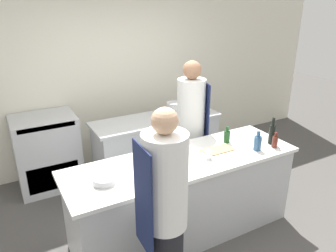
{
  "coord_description": "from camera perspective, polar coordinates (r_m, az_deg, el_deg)",
  "views": [
    {
      "loc": [
        -1.62,
        -2.58,
        2.51
      ],
      "look_at": [
        0.0,
        0.35,
        1.17
      ],
      "focal_mm": 35.0,
      "sensor_mm": 36.0,
      "label": 1
    }
  ],
  "objects": [
    {
      "name": "ground_plane",
      "position": [
        3.95,
        2.58,
        -17.77
      ],
      "size": [
        16.0,
        16.0,
        0.0
      ],
      "primitive_type": "plane",
      "color": "#4C4947"
    },
    {
      "name": "wall_back",
      "position": [
        5.11,
        -9.83,
        8.84
      ],
      "size": [
        8.0,
        0.06,
        2.8
      ],
      "color": "silver",
      "rests_on": "ground_plane"
    },
    {
      "name": "prep_counter",
      "position": [
        3.67,
        2.71,
        -12.17
      ],
      "size": [
        2.52,
        0.8,
        0.92
      ],
      "color": "#B7BABC",
      "rests_on": "ground_plane"
    },
    {
      "name": "pass_counter",
      "position": [
        4.75,
        -1.98,
        -3.84
      ],
      "size": [
        1.82,
        0.62,
        0.92
      ],
      "color": "#B7BABC",
      "rests_on": "ground_plane"
    },
    {
      "name": "oven_range",
      "position": [
        4.8,
        -20.27,
        -4.3
      ],
      "size": [
        0.82,
        0.65,
        1.03
      ],
      "color": "#B7BABC",
      "rests_on": "ground_plane"
    },
    {
      "name": "chef_at_prep_near",
      "position": [
        2.65,
        -0.58,
        -15.41
      ],
      "size": [
        0.37,
        0.35,
        1.8
      ],
      "rotation": [
        0.0,
        0.0,
        1.53
      ],
      "color": "black",
      "rests_on": "ground_plane"
    },
    {
      "name": "chef_at_stove",
      "position": [
        4.21,
        3.98,
        -0.69
      ],
      "size": [
        0.4,
        0.39,
        1.8
      ],
      "rotation": [
        0.0,
        0.0,
        -1.85
      ],
      "color": "black",
      "rests_on": "ground_plane"
    },
    {
      "name": "bottle_olive_oil",
      "position": [
        3.85,
        18.13,
        -2.57
      ],
      "size": [
        0.06,
        0.06,
        0.18
      ],
      "color": "#5B2319",
      "rests_on": "prep_counter"
    },
    {
      "name": "bottle_vinegar",
      "position": [
        3.84,
        10.23,
        -1.74
      ],
      "size": [
        0.07,
        0.07,
        0.19
      ],
      "color": "#19471E",
      "rests_on": "prep_counter"
    },
    {
      "name": "bottle_wine",
      "position": [
        3.92,
        17.65,
        -1.24
      ],
      "size": [
        0.07,
        0.07,
        0.31
      ],
      "color": "black",
      "rests_on": "prep_counter"
    },
    {
      "name": "bottle_cooking_oil",
      "position": [
        3.72,
        15.34,
        -2.81
      ],
      "size": [
        0.08,
        0.08,
        0.22
      ],
      "color": "#2D5175",
      "rests_on": "prep_counter"
    },
    {
      "name": "bowl_mixing_large",
      "position": [
        3.05,
        -11.1,
        -9.28
      ],
      "size": [
        0.2,
        0.2,
        0.06
      ],
      "color": "#B7BABC",
      "rests_on": "prep_counter"
    },
    {
      "name": "bowl_prep_small",
      "position": [
        3.55,
        1.8,
        -4.02
      ],
      "size": [
        0.19,
        0.19,
        0.09
      ],
      "color": "white",
      "rests_on": "prep_counter"
    },
    {
      "name": "bowl_ceramic_blue",
      "position": [
        3.33,
        -4.07,
        -5.95
      ],
      "size": [
        0.19,
        0.19,
        0.09
      ],
      "color": "navy",
      "rests_on": "prep_counter"
    },
    {
      "name": "cup",
      "position": [
        3.44,
        7.03,
        -4.99
      ],
      "size": [
        0.08,
        0.08,
        0.1
      ],
      "color": "white",
      "rests_on": "prep_counter"
    },
    {
      "name": "cutting_board",
      "position": [
        3.65,
        8.65,
        -4.15
      ],
      "size": [
        0.35,
        0.19,
        0.01
      ],
      "color": "tan",
      "rests_on": "prep_counter"
    },
    {
      "name": "stockpot",
      "position": [
        4.55,
        1.17,
        2.81
      ],
      "size": [
        0.23,
        0.23,
        0.22
      ],
      "color": "#B7BABC",
      "rests_on": "pass_counter"
    }
  ]
}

